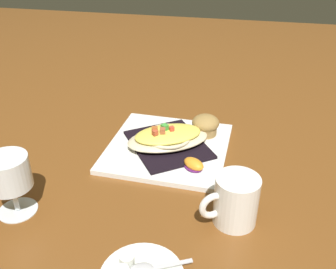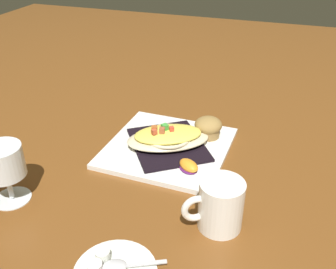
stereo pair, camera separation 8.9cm
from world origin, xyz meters
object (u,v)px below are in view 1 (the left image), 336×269
Objects in this scene: square_plate at (168,148)px; stemmed_glass at (9,176)px; gratin_dish at (168,137)px; orange_garnish at (194,164)px; creamer_cup_0 at (127,260)px; coffee_mug at (235,203)px; muffin at (205,125)px.

stemmed_glass is (-0.23, -0.27, 0.08)m from square_plate.
orange_garnish is at bearing -47.00° from gratin_dish.
stemmed_glass reaches higher than square_plate.
stemmed_glass is at bearing -148.32° from orange_garnish.
square_plate is 11.47× the size of creamer_cup_0.
orange_garnish is 0.58× the size of coffee_mug.
creamer_cup_0 is (-0.07, -0.43, -0.02)m from muffin.
muffin is 0.30m from coffee_mug.
coffee_mug reaches higher than gratin_dish.
square_plate is 0.03m from gratin_dish.
stemmed_glass is at bearing -171.84° from coffee_mug.
square_plate is 2.29× the size of stemmed_glass.
muffin is at bearing 80.68° from creamer_cup_0.
orange_garnish is 0.50× the size of stemmed_glass.
creamer_cup_0 is at bearing -103.11° from orange_garnish.
orange_garnish is at bearing 76.89° from creamer_cup_0.
gratin_dish is at bearing -145.32° from square_plate.
gratin_dish reaches higher than creamer_cup_0.
stemmed_glass is (-0.31, -0.34, 0.04)m from muffin.
stemmed_glass is at bearing 160.61° from creamer_cup_0.
creamer_cup_0 reaches higher than square_plate.
orange_garnish is (-0.01, -0.15, -0.02)m from muffin.
coffee_mug is (0.09, -0.13, 0.02)m from orange_garnish.
coffee_mug is (0.09, -0.28, 0.00)m from muffin.
gratin_dish is 0.35m from creamer_cup_0.
gratin_dish is at bearing -137.13° from muffin.
gratin_dish is at bearing 133.00° from orange_garnish.
stemmed_glass is (-0.23, -0.27, 0.05)m from gratin_dish.
muffin is at bearing 47.44° from stemmed_glass.
square_plate is 0.11m from orange_garnish.
gratin_dish is at bearing 91.44° from creamer_cup_0.
muffin is 1.12× the size of orange_garnish.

